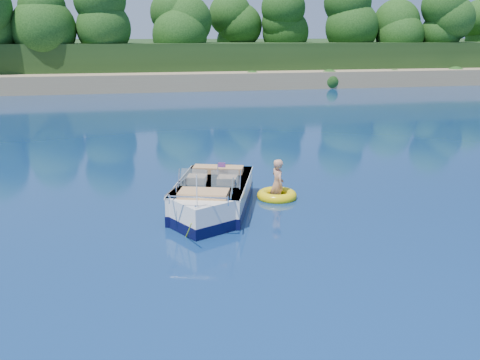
% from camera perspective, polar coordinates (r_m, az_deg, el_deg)
% --- Properties ---
extents(ground, '(160.00, 160.00, 0.00)m').
position_cam_1_polar(ground, '(13.36, -0.07, -5.69)').
color(ground, '#092142').
rests_on(ground, ground).
extents(shoreline, '(170.00, 59.00, 6.00)m').
position_cam_1_polar(shoreline, '(76.10, -10.66, 12.13)').
color(shoreline, '#997B59').
rests_on(shoreline, ground).
extents(treeline, '(150.00, 7.12, 8.19)m').
position_cam_1_polar(treeline, '(53.27, -9.91, 15.86)').
color(treeline, black).
rests_on(treeline, ground).
extents(motorboat, '(3.00, 5.23, 1.81)m').
position_cam_1_polar(motorboat, '(14.87, -3.07, -2.07)').
color(motorboat, white).
rests_on(motorboat, ground).
extents(tow_tube, '(1.43, 1.43, 0.32)m').
position_cam_1_polar(tow_tube, '(16.16, 3.95, -1.66)').
color(tow_tube, yellow).
rests_on(tow_tube, ground).
extents(boy, '(0.50, 0.91, 1.71)m').
position_cam_1_polar(boy, '(16.24, 3.95, -1.87)').
color(boy, tan).
rests_on(boy, ground).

